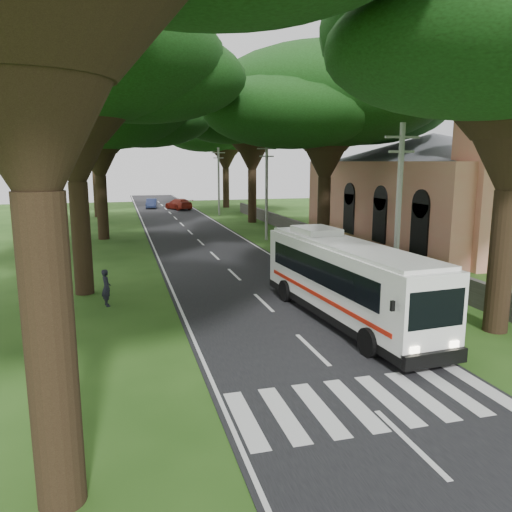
{
  "coord_description": "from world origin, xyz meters",
  "views": [
    {
      "loc": [
        -6.19,
        -13.17,
        6.39
      ],
      "look_at": [
        -0.33,
        8.1,
        2.2
      ],
      "focal_mm": 35.0,
      "sensor_mm": 36.0,
      "label": 1
    }
  ],
  "objects_px": {
    "coach_bus": "(345,279)",
    "distant_car_b": "(152,203)",
    "church": "(432,180)",
    "pole_near": "(398,213)",
    "pedestrian": "(106,288)",
    "pole_far": "(219,180)",
    "pole_mid": "(267,189)",
    "distant_car_c": "(179,204)"
  },
  "relations": [
    {
      "from": "coach_bus",
      "to": "distant_car_b",
      "type": "relative_size",
      "value": 2.78
    },
    {
      "from": "church",
      "to": "pole_near",
      "type": "height_order",
      "value": "church"
    },
    {
      "from": "coach_bus",
      "to": "pedestrian",
      "type": "xyz_separation_m",
      "value": [
        -9.35,
        4.76,
        -0.9
      ]
    },
    {
      "from": "pole_far",
      "to": "coach_bus",
      "type": "height_order",
      "value": "pole_far"
    },
    {
      "from": "pole_near",
      "to": "pedestrian",
      "type": "bearing_deg",
      "value": 164.41
    },
    {
      "from": "church",
      "to": "pole_mid",
      "type": "relative_size",
      "value": 3.0
    },
    {
      "from": "pole_far",
      "to": "distant_car_b",
      "type": "bearing_deg",
      "value": 122.51
    },
    {
      "from": "pole_near",
      "to": "pedestrian",
      "type": "relative_size",
      "value": 4.76
    },
    {
      "from": "pole_near",
      "to": "distant_car_c",
      "type": "xyz_separation_m",
      "value": [
        -3.88,
        48.31,
        -3.41
      ]
    },
    {
      "from": "pedestrian",
      "to": "pole_mid",
      "type": "bearing_deg",
      "value": -53.08
    },
    {
      "from": "church",
      "to": "distant_car_b",
      "type": "bearing_deg",
      "value": 118.7
    },
    {
      "from": "pole_far",
      "to": "pedestrian",
      "type": "bearing_deg",
      "value": -108.75
    },
    {
      "from": "pole_far",
      "to": "distant_car_c",
      "type": "distance_m",
      "value": 9.78
    },
    {
      "from": "coach_bus",
      "to": "pedestrian",
      "type": "distance_m",
      "value": 10.53
    },
    {
      "from": "distant_car_c",
      "to": "coach_bus",
      "type": "bearing_deg",
      "value": 70.97
    },
    {
      "from": "church",
      "to": "pole_near",
      "type": "xyz_separation_m",
      "value": [
        -12.36,
        -15.55,
        -0.73
      ]
    },
    {
      "from": "church",
      "to": "distant_car_c",
      "type": "xyz_separation_m",
      "value": [
        -16.24,
        32.76,
        -4.14
      ]
    },
    {
      "from": "pole_far",
      "to": "coach_bus",
      "type": "bearing_deg",
      "value": -94.23
    },
    {
      "from": "pedestrian",
      "to": "distant_car_b",
      "type": "bearing_deg",
      "value": -22.35
    },
    {
      "from": "pole_near",
      "to": "distant_car_b",
      "type": "distance_m",
      "value": 52.0
    },
    {
      "from": "coach_bus",
      "to": "pedestrian",
      "type": "bearing_deg",
      "value": 148.99
    },
    {
      "from": "distant_car_c",
      "to": "pole_mid",
      "type": "bearing_deg",
      "value": 77.82
    },
    {
      "from": "distant_car_b",
      "to": "pole_near",
      "type": "bearing_deg",
      "value": -74.79
    },
    {
      "from": "coach_bus",
      "to": "distant_car_c",
      "type": "bearing_deg",
      "value": 86.92
    },
    {
      "from": "church",
      "to": "pole_near",
      "type": "bearing_deg",
      "value": -128.5
    },
    {
      "from": "church",
      "to": "distant_car_c",
      "type": "bearing_deg",
      "value": 116.37
    },
    {
      "from": "pole_far",
      "to": "distant_car_c",
      "type": "bearing_deg",
      "value": 115.02
    },
    {
      "from": "pole_far",
      "to": "distant_car_b",
      "type": "distance_m",
      "value": 13.93
    },
    {
      "from": "pole_near",
      "to": "distant_car_c",
      "type": "distance_m",
      "value": 48.58
    },
    {
      "from": "pedestrian",
      "to": "pole_far",
      "type": "bearing_deg",
      "value": -34.96
    },
    {
      "from": "distant_car_c",
      "to": "pole_near",
      "type": "bearing_deg",
      "value": 74.6
    },
    {
      "from": "pole_mid",
      "to": "distant_car_c",
      "type": "distance_m",
      "value": 28.78
    },
    {
      "from": "distant_car_b",
      "to": "pole_mid",
      "type": "bearing_deg",
      "value": -69.81
    },
    {
      "from": "pole_near",
      "to": "distant_car_c",
      "type": "relative_size",
      "value": 1.57
    },
    {
      "from": "coach_bus",
      "to": "distant_car_c",
      "type": "distance_m",
      "value": 49.62
    },
    {
      "from": "church",
      "to": "pedestrian",
      "type": "height_order",
      "value": "church"
    },
    {
      "from": "church",
      "to": "pole_near",
      "type": "distance_m",
      "value": 19.88
    },
    {
      "from": "pedestrian",
      "to": "pole_near",
      "type": "bearing_deg",
      "value": -121.8
    },
    {
      "from": "pole_mid",
      "to": "pedestrian",
      "type": "height_order",
      "value": "pole_mid"
    },
    {
      "from": "church",
      "to": "pedestrian",
      "type": "bearing_deg",
      "value": -153.99
    },
    {
      "from": "pedestrian",
      "to": "church",
      "type": "bearing_deg",
      "value": -80.2
    },
    {
      "from": "coach_bus",
      "to": "distant_car_c",
      "type": "relative_size",
      "value": 2.18
    }
  ]
}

